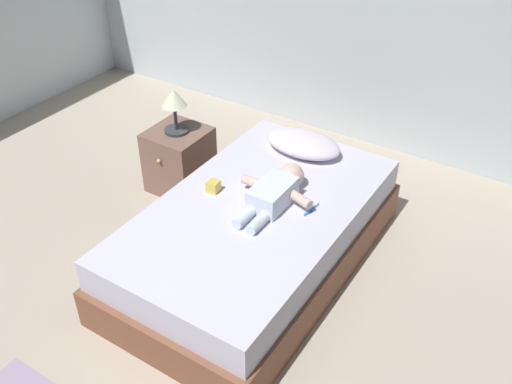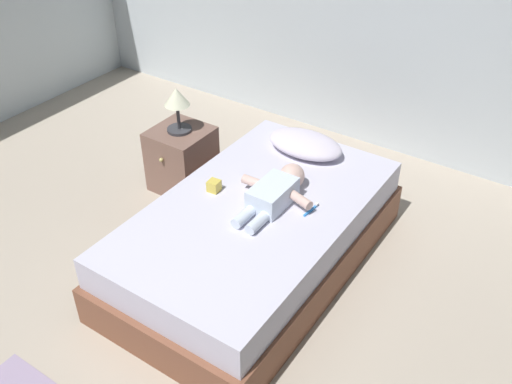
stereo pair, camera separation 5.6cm
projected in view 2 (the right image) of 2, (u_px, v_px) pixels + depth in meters
The scene contains 7 objects.
bed at pixel (256, 236), 3.46m from camera, with size 1.10×1.90×0.45m.
pillow at pixel (305, 144), 3.77m from camera, with size 0.52×0.31×0.13m.
baby at pixel (276, 192), 3.33m from camera, with size 0.48×0.60×0.15m.
toothbrush at pixel (312, 209), 3.28m from camera, with size 0.03×0.14×0.02m.
nightstand at pixel (182, 159), 4.15m from camera, with size 0.39×0.42×0.47m.
lamp at pixel (177, 102), 3.88m from camera, with size 0.18×0.18×0.32m.
toy_block at pixel (214, 186), 3.43m from camera, with size 0.07×0.07×0.07m.
Camera 2 is at (1.46, -1.03, 2.45)m, focal length 40.05 mm.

